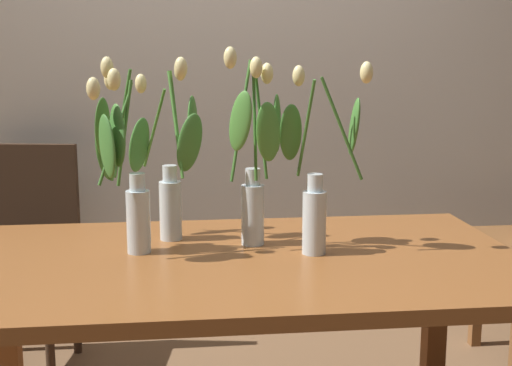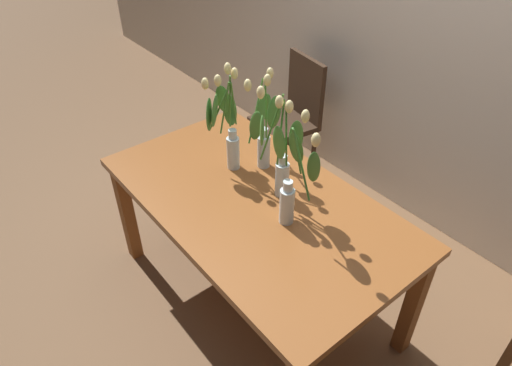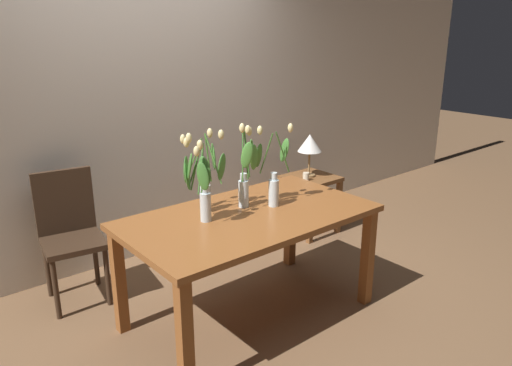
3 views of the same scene
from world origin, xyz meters
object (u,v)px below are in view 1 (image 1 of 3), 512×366
(tulip_vase_2, at_px, (124,174))
(dining_chair, at_px, (25,243))
(dining_table, at_px, (238,288))
(tulip_vase_3, at_px, (318,187))
(tulip_vase_1, at_px, (255,171))
(tulip_vase_0, at_px, (171,173))

(tulip_vase_2, xyz_separation_m, dining_chair, (-0.49, 0.94, -0.45))
(dining_table, xyz_separation_m, tulip_vase_3, (0.23, 0.03, 0.28))
(dining_table, relative_size, tulip_vase_1, 2.76)
(dining_table, height_order, dining_chair, dining_chair)
(dining_table, bearing_deg, tulip_vase_3, 7.49)
(tulip_vase_1, bearing_deg, dining_table, -119.57)
(dining_table, bearing_deg, tulip_vase_2, 167.31)
(tulip_vase_2, xyz_separation_m, tulip_vase_3, (0.54, -0.04, -0.04))
(dining_chair, bearing_deg, tulip_vase_1, -46.17)
(tulip_vase_0, height_order, tulip_vase_3, tulip_vase_0)
(tulip_vase_2, distance_m, tulip_vase_3, 0.55)
(dining_table, xyz_separation_m, dining_chair, (-0.81, 1.01, -0.12))
(dining_table, distance_m, dining_chair, 1.30)
(tulip_vase_1, distance_m, dining_chair, 1.33)
(dining_table, relative_size, dining_chair, 1.72)
(tulip_vase_1, xyz_separation_m, tulip_vase_2, (-0.37, -0.04, 0.01))
(dining_table, distance_m, tulip_vase_2, 0.45)
(tulip_vase_2, relative_size, tulip_vase_3, 1.02)
(tulip_vase_1, height_order, tulip_vase_3, tulip_vase_1)
(tulip_vase_1, height_order, tulip_vase_2, tulip_vase_1)
(tulip_vase_0, bearing_deg, tulip_vase_1, -22.52)
(dining_table, height_order, tulip_vase_0, tulip_vase_0)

